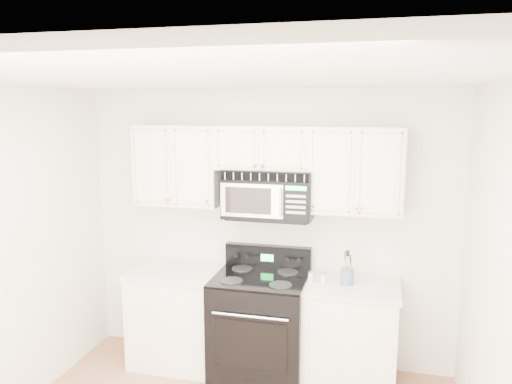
% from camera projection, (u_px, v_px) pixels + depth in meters
% --- Properties ---
extents(room, '(3.51, 3.51, 2.61)m').
position_uv_depth(room, '(205.00, 294.00, 3.07)').
color(room, '#90644F').
rests_on(room, ground).
extents(base_cabinet_left, '(0.86, 0.65, 0.92)m').
position_uv_depth(base_cabinet_left, '(179.00, 319.00, 4.78)').
color(base_cabinet_left, beige).
rests_on(base_cabinet_left, ground).
extents(base_cabinet_right, '(0.86, 0.65, 0.92)m').
position_uv_depth(base_cabinet_right, '(348.00, 337.00, 4.40)').
color(base_cabinet_right, beige).
rests_on(base_cabinet_right, ground).
extents(range, '(0.83, 0.75, 1.14)m').
position_uv_depth(range, '(261.00, 324.00, 4.54)').
color(range, black).
rests_on(range, ground).
extents(upper_cabinets, '(2.44, 0.37, 0.75)m').
position_uv_depth(upper_cabinets, '(264.00, 163.00, 4.48)').
color(upper_cabinets, beige).
rests_on(upper_cabinets, ground).
extents(microwave, '(0.80, 0.45, 0.44)m').
position_uv_depth(microwave, '(269.00, 193.00, 4.47)').
color(microwave, black).
rests_on(microwave, ground).
extents(utensil_crock, '(0.11, 0.11, 0.30)m').
position_uv_depth(utensil_crock, '(347.00, 276.00, 4.30)').
color(utensil_crock, slate).
rests_on(utensil_crock, base_cabinet_right).
extents(shaker_salt, '(0.04, 0.04, 0.10)m').
position_uv_depth(shaker_salt, '(323.00, 278.00, 4.32)').
color(shaker_salt, white).
rests_on(shaker_salt, base_cabinet_right).
extents(shaker_pepper, '(0.04, 0.04, 0.10)m').
position_uv_depth(shaker_pepper, '(311.00, 277.00, 4.35)').
color(shaker_pepper, white).
rests_on(shaker_pepper, base_cabinet_right).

